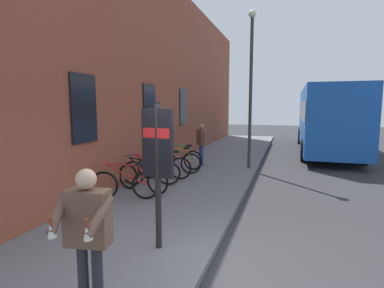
{
  "coord_description": "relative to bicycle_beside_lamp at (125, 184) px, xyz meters",
  "views": [
    {
      "loc": [
        -4.02,
        -1.09,
        2.47
      ],
      "look_at": [
        4.3,
        1.56,
        1.36
      ],
      "focal_mm": 28.45,
      "sensor_mm": 36.0,
      "label": 1
    }
  ],
  "objects": [
    {
      "name": "ground",
      "position": [
        3.44,
        -3.76,
        -0.51
      ],
      "size": [
        60.0,
        60.0,
        0.0
      ],
      "primitive_type": "plane",
      "color": "#2D2D30"
    },
    {
      "name": "sidewalk_pavement",
      "position": [
        5.44,
        -1.01,
        -0.45
      ],
      "size": [
        24.0,
        3.5,
        0.12
      ],
      "primitive_type": "cube",
      "color": "slate",
      "rests_on": "ground"
    },
    {
      "name": "station_facade",
      "position": [
        6.44,
        1.03,
        3.19
      ],
      "size": [
        22.0,
        0.65,
        7.4
      ],
      "color": "brown",
      "rests_on": "ground"
    },
    {
      "name": "bicycle_beside_lamp",
      "position": [
        0.0,
        0.0,
        0.0
      ],
      "size": [
        0.68,
        1.7,
        0.97
      ],
      "color": "black",
      "rests_on": "sidewalk_pavement"
    },
    {
      "name": "bicycle_far_end",
      "position": [
        0.76,
        -0.09,
        0.0
      ],
      "size": [
        0.61,
        1.73,
        0.97
      ],
      "color": "black",
      "rests_on": "sidewalk_pavement"
    },
    {
      "name": "bicycle_by_door",
      "position": [
        1.47,
        -0.02,
        0.0
      ],
      "size": [
        0.62,
        1.72,
        0.97
      ],
      "color": "black",
      "rests_on": "sidewalk_pavement"
    },
    {
      "name": "bicycle_leaning_wall",
      "position": [
        2.28,
        -0.11,
        0.0
      ],
      "size": [
        0.55,
        1.74,
        0.97
      ],
      "color": "black",
      "rests_on": "sidewalk_pavement"
    },
    {
      "name": "bicycle_nearest_sign",
      "position": [
        3.09,
        -0.19,
        0.0
      ],
      "size": [
        0.69,
        1.7,
        0.97
      ],
      "color": "black",
      "rests_on": "sidewalk_pavement"
    },
    {
      "name": "bicycle_under_window",
      "position": [
        3.88,
        -0.04,
        0.0
      ],
      "size": [
        0.48,
        1.77,
        0.97
      ],
      "color": "black",
      "rests_on": "sidewalk_pavement"
    },
    {
      "name": "transit_info_sign",
      "position": [
        -2.16,
        -1.87,
        1.21
      ],
      "size": [
        0.17,
        0.56,
        2.4
      ],
      "color": "black",
      "rests_on": "sidewalk_pavement"
    },
    {
      "name": "city_bus",
      "position": [
        11.01,
        -5.76,
        1.41
      ],
      "size": [
        10.52,
        2.72,
        3.35
      ],
      "color": "#1951B2",
      "rests_on": "ground"
    },
    {
      "name": "pedestrian_crossing_street",
      "position": [
        4.78,
        -0.63,
        0.61
      ],
      "size": [
        0.51,
        0.48,
        1.65
      ],
      "color": "#334C8C",
      "rests_on": "sidewalk_pavement"
    },
    {
      "name": "tourist_with_hotdogs",
      "position": [
        -3.91,
        -1.8,
        0.65
      ],
      "size": [
        0.63,
        0.64,
        1.68
      ],
      "color": "#26262D",
      "rests_on": "sidewalk_pavement"
    },
    {
      "name": "street_lamp",
      "position": [
        4.93,
        -2.46,
        2.98
      ],
      "size": [
        0.28,
        0.28,
        5.76
      ],
      "color": "#333338",
      "rests_on": "sidewalk_pavement"
    }
  ]
}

